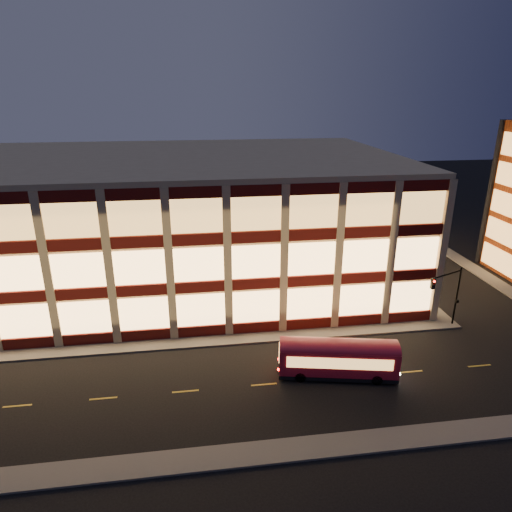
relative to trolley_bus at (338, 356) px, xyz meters
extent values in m
plane|color=black|center=(-9.95, 5.59, -1.72)|extent=(200.00, 200.00, 0.00)
cube|color=#514F4C|center=(-12.95, 6.59, -1.65)|extent=(54.00, 2.00, 0.15)
cube|color=#514F4C|center=(13.05, 22.59, -1.65)|extent=(2.00, 30.00, 0.15)
cube|color=#514F4C|center=(24.05, 22.59, -1.65)|extent=(2.00, 30.00, 0.15)
cube|color=#514F4C|center=(-9.95, -7.41, -1.65)|extent=(100.00, 2.00, 0.15)
cube|color=tan|center=(-12.95, 22.59, 5.28)|extent=(50.00, 30.00, 14.00)
cube|color=tan|center=(-12.95, 22.59, 12.53)|extent=(50.40, 30.40, 0.50)
cube|color=#470C0A|center=(-12.95, 7.47, -1.07)|extent=(50.10, 0.25, 1.00)
cube|color=#FFBC6B|center=(-12.95, 7.49, 1.03)|extent=(49.00, 0.20, 3.00)
cube|color=#470C0A|center=(12.17, 22.59, -1.07)|extent=(0.25, 30.10, 1.00)
cube|color=#FFBC6B|center=(12.15, 22.59, 1.03)|extent=(0.20, 29.00, 3.00)
cube|color=#470C0A|center=(-12.95, 7.47, 3.33)|extent=(50.10, 0.25, 1.00)
cube|color=#FFBC6B|center=(-12.95, 7.49, 5.43)|extent=(49.00, 0.20, 3.00)
cube|color=#470C0A|center=(12.17, 22.59, 3.33)|extent=(0.25, 30.10, 1.00)
cube|color=#FFBC6B|center=(12.15, 22.59, 5.43)|extent=(0.20, 29.00, 3.00)
cube|color=#470C0A|center=(-12.95, 7.47, 7.73)|extent=(50.10, 0.25, 1.00)
cube|color=#FFBC6B|center=(-12.95, 7.49, 9.83)|extent=(49.00, 0.20, 3.00)
cube|color=#470C0A|center=(12.17, 22.59, 7.73)|extent=(0.25, 30.10, 1.00)
cube|color=#FFBC6B|center=(12.15, 22.59, 9.83)|extent=(0.20, 29.00, 3.00)
cube|color=black|center=(26.05, 21.59, 7.28)|extent=(0.60, 0.60, 18.00)
cube|color=#EBA552|center=(25.97, 17.59, 0.08)|extent=(0.16, 6.60, 2.60)
cube|color=#EBA552|center=(25.97, 17.59, 3.48)|extent=(0.16, 6.60, 2.60)
cube|color=#EBA552|center=(25.97, 17.59, 6.88)|extent=(0.16, 6.60, 2.60)
cylinder|color=black|center=(13.55, 6.39, 1.28)|extent=(0.18, 0.18, 6.00)
cylinder|color=black|center=(11.80, 5.64, 3.98)|extent=(3.56, 1.63, 0.14)
cube|color=black|center=(10.05, 4.89, 3.48)|extent=(0.32, 0.32, 0.95)
sphere|color=#FF0C05|center=(10.05, 4.71, 3.78)|extent=(0.20, 0.20, 0.20)
cube|color=black|center=(13.55, 6.19, 0.88)|extent=(0.25, 0.18, 0.28)
cube|color=maroon|center=(0.00, 0.00, -0.16)|extent=(9.45, 4.09, 2.11)
cube|color=black|center=(0.00, 0.00, -1.40)|extent=(9.45, 4.09, 0.32)
cylinder|color=black|center=(-3.08, -0.40, -1.31)|extent=(0.86, 0.44, 0.83)
cylinder|color=black|center=(-2.67, 1.58, -1.31)|extent=(0.86, 0.44, 0.83)
cylinder|color=black|center=(2.67, -1.58, -1.31)|extent=(0.86, 0.44, 0.83)
cylinder|color=black|center=(3.08, 0.40, -1.31)|extent=(0.86, 0.44, 0.83)
cube|color=#EBA552|center=(-0.24, -1.15, 0.11)|extent=(7.93, 1.68, 0.92)
cube|color=#EBA552|center=(0.24, 1.15, 0.11)|extent=(7.93, 1.68, 0.92)
camera|label=1|loc=(-10.70, -29.58, 19.80)|focal=32.00mm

